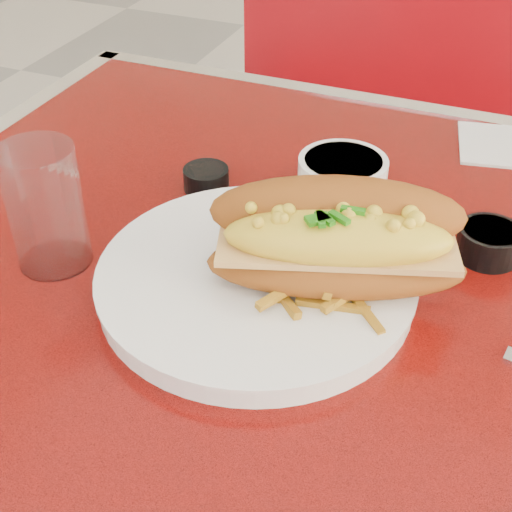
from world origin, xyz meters
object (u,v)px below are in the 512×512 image
at_px(booth_bench_far, 469,241).
at_px(gravy_ramekin, 342,180).
at_px(mac_hoagie, 337,239).
at_px(sauce_cup_right, 489,241).
at_px(sauce_cup_left, 206,178).
at_px(diner_table, 405,405).
at_px(dinner_plate, 256,279).
at_px(fork, 342,258).
at_px(water_tumbler, 46,208).

relative_size(booth_bench_far, gravy_ramekin, 9.83).
bearing_deg(mac_hoagie, sauce_cup_right, 24.75).
bearing_deg(gravy_ramekin, sauce_cup_left, -168.63).
relative_size(diner_table, sauce_cup_left, 18.68).
bearing_deg(sauce_cup_left, dinner_plate, -50.28).
relative_size(fork, water_tumbler, 1.06).
xyz_separation_m(mac_hoagie, gravy_ramekin, (-0.04, 0.16, -0.04)).
relative_size(dinner_plate, mac_hoagie, 1.18).
xyz_separation_m(dinner_plate, sauce_cup_right, (0.20, 0.14, 0.01)).
distance_m(booth_bench_far, sauce_cup_left, 0.92).
xyz_separation_m(booth_bench_far, mac_hoagie, (-0.08, -0.85, 0.55)).
height_order(sauce_cup_left, water_tumbler, water_tumbler).
relative_size(diner_table, booth_bench_far, 1.03).
relative_size(diner_table, mac_hoagie, 4.77).
xyz_separation_m(fork, water_tumbler, (-0.27, -0.09, 0.04)).
relative_size(booth_bench_far, fork, 8.94).
relative_size(booth_bench_far, sauce_cup_right, 15.61).
bearing_deg(diner_table, gravy_ramekin, 135.53).
relative_size(booth_bench_far, mac_hoagie, 4.65).
bearing_deg(booth_bench_far, dinner_plate, -99.93).
bearing_deg(gravy_ramekin, dinner_plate, -99.41).
distance_m(sauce_cup_right, water_tumbler, 0.44).
bearing_deg(fork, dinner_plate, 140.29).
xyz_separation_m(booth_bench_far, water_tumbler, (-0.36, -0.90, 0.55)).
bearing_deg(dinner_plate, water_tumbler, -170.57).
xyz_separation_m(dinner_plate, water_tumbler, (-0.20, -0.03, 0.05)).
height_order(gravy_ramekin, sauce_cup_right, gravy_ramekin).
height_order(diner_table, mac_hoagie, mac_hoagie).
xyz_separation_m(sauce_cup_left, sauce_cup_right, (0.32, -0.01, 0.00)).
height_order(booth_bench_far, fork, booth_bench_far).
bearing_deg(gravy_ramekin, diner_table, -44.47).
bearing_deg(sauce_cup_right, water_tumbler, -156.65).
distance_m(mac_hoagie, sauce_cup_left, 0.24).
bearing_deg(dinner_plate, diner_table, 21.07).
height_order(gravy_ramekin, sauce_cup_left, gravy_ramekin).
distance_m(booth_bench_far, fork, 0.96).
height_order(fork, gravy_ramekin, gravy_ramekin).
relative_size(gravy_ramekin, sauce_cup_left, 1.85).
distance_m(diner_table, dinner_plate, 0.24).
distance_m(diner_table, booth_bench_far, 0.87).
relative_size(dinner_plate, sauce_cup_right, 3.97).
bearing_deg(mac_hoagie, sauce_cup_left, 127.92).
xyz_separation_m(diner_table, water_tumbler, (-0.36, -0.09, 0.22)).
distance_m(mac_hoagie, water_tumbler, 0.28).
height_order(diner_table, water_tumbler, water_tumbler).
bearing_deg(diner_table, booth_bench_far, 90.00).
relative_size(sauce_cup_left, sauce_cup_right, 0.86).
relative_size(mac_hoagie, sauce_cup_right, 3.35).
bearing_deg(booth_bench_far, water_tumbler, -111.53).
bearing_deg(water_tumbler, sauce_cup_left, 65.99).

